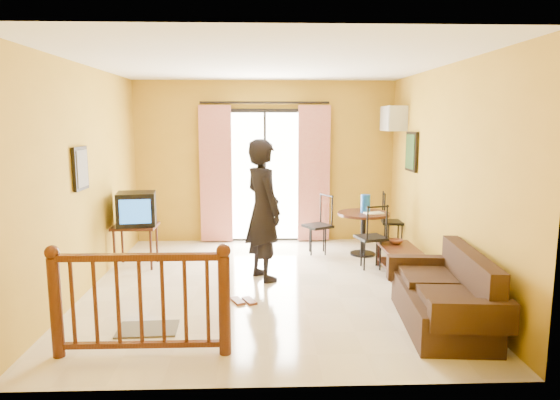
{
  "coord_description": "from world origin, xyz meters",
  "views": [
    {
      "loc": [
        -0.06,
        -6.21,
        2.11
      ],
      "look_at": [
        0.18,
        0.2,
        1.09
      ],
      "focal_mm": 32.0,
      "sensor_mm": 36.0,
      "label": 1
    }
  ],
  "objects_px": {
    "dining_table": "(363,222)",
    "standing_person": "(263,210)",
    "television": "(137,209)",
    "coffee_table": "(399,256)",
    "sofa": "(447,298)"
  },
  "relations": [
    {
      "from": "dining_table",
      "to": "standing_person",
      "type": "height_order",
      "value": "standing_person"
    },
    {
      "from": "television",
      "to": "dining_table",
      "type": "distance_m",
      "value": 3.47
    },
    {
      "from": "coffee_table",
      "to": "standing_person",
      "type": "distance_m",
      "value": 2.02
    },
    {
      "from": "dining_table",
      "to": "standing_person",
      "type": "relative_size",
      "value": 0.43
    },
    {
      "from": "television",
      "to": "coffee_table",
      "type": "distance_m",
      "value": 3.8
    },
    {
      "from": "coffee_table",
      "to": "sofa",
      "type": "xyz_separation_m",
      "value": [
        0.0,
        -1.81,
        0.04
      ]
    },
    {
      "from": "standing_person",
      "to": "coffee_table",
      "type": "bearing_deg",
      "value": -113.39
    },
    {
      "from": "television",
      "to": "standing_person",
      "type": "relative_size",
      "value": 0.32
    },
    {
      "from": "coffee_table",
      "to": "television",
      "type": "bearing_deg",
      "value": 172.57
    },
    {
      "from": "sofa",
      "to": "dining_table",
      "type": "bearing_deg",
      "value": 101.02
    },
    {
      "from": "television",
      "to": "coffee_table",
      "type": "xyz_separation_m",
      "value": [
        3.72,
        -0.48,
        -0.61
      ]
    },
    {
      "from": "television",
      "to": "sofa",
      "type": "xyz_separation_m",
      "value": [
        3.72,
        -2.29,
        -0.56
      ]
    },
    {
      "from": "coffee_table",
      "to": "sofa",
      "type": "height_order",
      "value": "sofa"
    },
    {
      "from": "television",
      "to": "standing_person",
      "type": "height_order",
      "value": "standing_person"
    },
    {
      "from": "sofa",
      "to": "standing_person",
      "type": "xyz_separation_m",
      "value": [
        -1.89,
        1.65,
        0.65
      ]
    }
  ]
}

